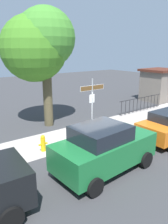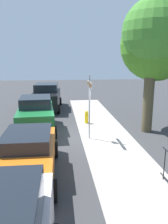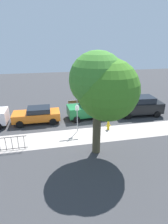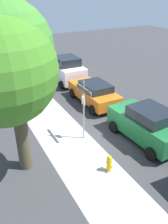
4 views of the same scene
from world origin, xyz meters
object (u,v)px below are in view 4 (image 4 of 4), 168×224
at_px(shade_tree, 3,63).
at_px(car_white, 66,69).
at_px(fire_hydrant, 109,163).
at_px(street_sign, 84,101).
at_px(car_green, 147,124).
at_px(car_orange, 94,92).

xyz_separation_m(shade_tree, car_white, (9.17, -6.20, -3.71)).
bearing_deg(shade_tree, fire_hydrant, -115.57).
xyz_separation_m(street_sign, fire_hydrant, (-2.70, 0.20, -1.74)).
relative_size(car_green, car_white, 0.99).
height_order(shade_tree, car_white, shade_tree).
relative_size(shade_tree, fire_hydrant, 8.77).
distance_m(car_white, fire_hydrant, 11.17).
bearing_deg(car_green, car_orange, -1.56).
relative_size(car_white, fire_hydrant, 5.38).
bearing_deg(shade_tree, street_sign, -73.14).
bearing_deg(fire_hydrant, car_white, -14.67).
bearing_deg(car_orange, car_white, -0.54).
height_order(car_orange, car_white, car_white).
xyz_separation_m(car_green, car_white, (9.67, 0.08, 0.10)).
height_order(car_green, car_white, car_white).
bearing_deg(shade_tree, car_white, -34.09).
bearing_deg(car_green, fire_hydrant, 107.64).
distance_m(car_orange, fire_hydrant, 6.71).
xyz_separation_m(car_green, car_orange, (4.99, 0.16, -0.15)).
xyz_separation_m(street_sign, car_green, (-1.59, -2.71, -1.19)).
xyz_separation_m(shade_tree, car_orange, (4.49, -6.13, -3.97)).
bearing_deg(fire_hydrant, shade_tree, 64.43).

